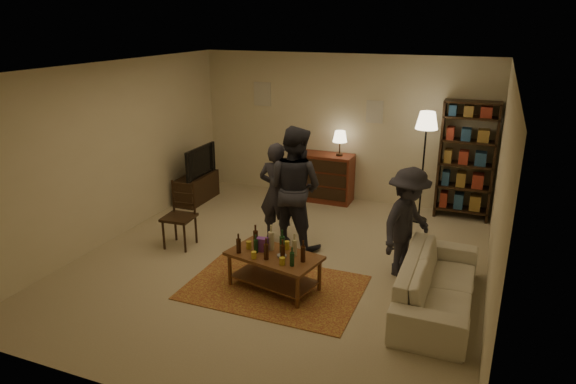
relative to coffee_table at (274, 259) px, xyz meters
The scene contains 13 objects.
floor 0.85m from the coffee_table, 106.68° to the left, with size 6.00×6.00×0.00m, color #C6B793.
room_shell 4.04m from the coffee_table, 103.14° to the left, with size 6.00×6.00×6.00m.
rug 0.41m from the coffee_table, ahead, with size 2.20×1.50×0.01m, color maroon.
coffee_table is the anchor object (origin of this frame).
dining_chair 1.96m from the coffee_table, 158.86° to the left, with size 0.46×0.46×1.00m.
tv_stand 3.66m from the coffee_table, 136.64° to the left, with size 0.40×1.00×1.06m.
dresser 3.45m from the coffee_table, 96.75° to the left, with size 1.00×0.50×1.36m.
bookshelf 4.09m from the coffee_table, 59.78° to the left, with size 0.90×0.34×2.02m.
floor_lamp 3.55m from the coffee_table, 65.52° to the left, with size 0.36×0.36×1.87m.
sofa 2.01m from the coffee_table, ahead, with size 2.08×0.81×0.61m, color beige.
person_left 1.55m from the coffee_table, 111.40° to the left, with size 0.57×0.37×1.56m, color #26242C.
person_right 1.43m from the coffee_table, 99.87° to the left, with size 0.90×0.70×1.85m, color #26262D.
person_by_sofa 1.81m from the coffee_table, 33.37° to the left, with size 0.97×0.56×1.50m, color #26252C.
Camera 1 is at (2.56, -6.08, 3.30)m, focal length 32.00 mm.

